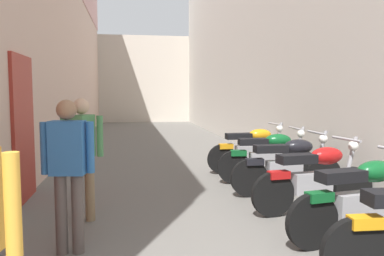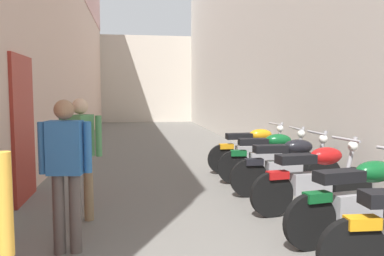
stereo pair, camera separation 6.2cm
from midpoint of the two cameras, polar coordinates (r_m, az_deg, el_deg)
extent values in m
plane|color=#66635E|center=(9.41, -3.79, -4.85)|extent=(37.35, 37.35, 0.00)
cube|color=#9E2D23|center=(6.37, -23.85, -0.08)|extent=(0.06, 1.10, 2.20)
cube|color=beige|center=(11.92, 8.59, 13.63)|extent=(0.40, 21.35, 6.80)
cube|color=beige|center=(22.93, -7.20, 7.07)|extent=(8.03, 2.00, 4.82)
cylinder|color=black|center=(3.67, 22.42, -16.57)|extent=(0.60, 0.11, 0.60)
cube|color=orange|center=(3.62, 23.70, -12.54)|extent=(0.29, 0.15, 0.10)
cylinder|color=black|center=(4.32, 16.85, -13.06)|extent=(0.61, 0.17, 0.60)
cube|color=#9E9EA3|center=(4.63, 22.81, -10.45)|extent=(0.58, 0.29, 0.28)
ellipsoid|color=#0F5123|center=(4.70, 25.08, -5.80)|extent=(0.51, 0.33, 0.24)
cube|color=black|center=(4.41, 20.70, -6.62)|extent=(0.55, 0.30, 0.12)
cube|color=#0F5123|center=(4.29, 17.82, -9.58)|extent=(0.30, 0.18, 0.10)
cylinder|color=black|center=(5.96, 22.30, -8.17)|extent=(0.61, 0.15, 0.60)
cylinder|color=black|center=(5.28, 11.48, -9.56)|extent=(0.61, 0.15, 0.60)
cube|color=#9E9EA3|center=(5.54, 16.82, -7.72)|extent=(0.58, 0.27, 0.28)
ellipsoid|color=#AD1414|center=(5.60, 18.89, -3.89)|extent=(0.51, 0.32, 0.24)
cube|color=black|center=(5.35, 14.84, -4.40)|extent=(0.54, 0.28, 0.12)
cylinder|color=#9E9EA3|center=(5.84, 21.88, -4.91)|extent=(0.25, 0.09, 0.77)
cylinder|color=#9E9EA3|center=(5.75, 21.44, -1.52)|extent=(0.10, 0.58, 0.04)
sphere|color=silver|center=(5.84, 22.35, -2.45)|extent=(0.14, 0.14, 0.14)
cube|color=#AD1414|center=(5.26, 12.30, -6.73)|extent=(0.29, 0.17, 0.10)
cylinder|color=black|center=(6.67, 18.51, -6.64)|extent=(0.60, 0.08, 0.60)
cylinder|color=black|center=(6.20, 8.13, -7.32)|extent=(0.60, 0.08, 0.60)
cube|color=#9E9EA3|center=(6.37, 13.12, -5.97)|extent=(0.56, 0.20, 0.28)
ellipsoid|color=black|center=(6.40, 15.09, -2.69)|extent=(0.48, 0.26, 0.24)
cube|color=black|center=(6.23, 11.22, -3.00)|extent=(0.52, 0.22, 0.12)
cylinder|color=#9E9EA3|center=(6.58, 18.05, -3.69)|extent=(0.25, 0.06, 0.77)
cylinder|color=#9E9EA3|center=(6.50, 17.59, -0.67)|extent=(0.04, 0.58, 0.04)
sphere|color=silver|center=(6.57, 18.50, -1.52)|extent=(0.14, 0.14, 0.14)
cube|color=black|center=(6.17, 8.88, -4.92)|extent=(0.28, 0.14, 0.10)
cylinder|color=black|center=(7.38, 15.54, -5.43)|extent=(0.60, 0.13, 0.60)
cylinder|color=black|center=(7.05, 5.92, -5.77)|extent=(0.60, 0.13, 0.60)
cube|color=#9E9EA3|center=(7.16, 10.47, -4.69)|extent=(0.57, 0.24, 0.28)
ellipsoid|color=#0F5123|center=(7.17, 12.29, -1.80)|extent=(0.50, 0.30, 0.24)
cube|color=black|center=(7.05, 8.71, -2.02)|extent=(0.54, 0.26, 0.12)
cylinder|color=#9E9EA3|center=(7.30, 15.09, -2.76)|extent=(0.25, 0.08, 0.77)
cylinder|color=#9E9EA3|center=(7.24, 14.63, -0.02)|extent=(0.08, 0.58, 0.04)
sphere|color=silver|center=(7.29, 15.50, -0.80)|extent=(0.14, 0.14, 0.14)
cube|color=#0F5123|center=(7.02, 6.58, -3.67)|extent=(0.29, 0.16, 0.10)
cylinder|color=black|center=(8.30, 12.58, -4.20)|extent=(0.60, 0.10, 0.60)
cylinder|color=black|center=(7.89, 4.22, -4.58)|extent=(0.60, 0.10, 0.60)
cube|color=#9E9EA3|center=(8.04, 8.18, -3.57)|extent=(0.57, 0.22, 0.28)
ellipsoid|color=orange|center=(8.07, 9.76, -0.98)|extent=(0.49, 0.27, 0.24)
cube|color=black|center=(7.92, 6.65, -1.20)|extent=(0.53, 0.24, 0.12)
cylinder|color=#9E9EA3|center=(8.23, 12.19, -1.82)|extent=(0.25, 0.07, 0.77)
cylinder|color=#9E9EA3|center=(8.17, 11.78, 0.60)|extent=(0.05, 0.58, 0.04)
sphere|color=silver|center=(8.22, 12.54, -0.08)|extent=(0.14, 0.14, 0.14)
cube|color=orange|center=(7.87, 4.79, -2.70)|extent=(0.28, 0.15, 0.10)
cylinder|color=gold|center=(2.13, -25.64, -10.13)|extent=(0.08, 0.08, 0.52)
cylinder|color=#564C47|center=(4.23, -19.07, -11.94)|extent=(0.12, 0.12, 0.82)
cylinder|color=#564C47|center=(4.21, -16.88, -11.97)|extent=(0.12, 0.12, 0.82)
cube|color=#2D66A5|center=(4.07, -18.25, -2.77)|extent=(0.37, 0.25, 0.54)
sphere|color=#997051|center=(4.04, -18.40, 2.57)|extent=(0.20, 0.20, 0.20)
cylinder|color=#2D66A5|center=(4.11, -21.28, -2.79)|extent=(0.08, 0.08, 0.52)
cylinder|color=#2D66A5|center=(4.05, -15.16, -2.75)|extent=(0.08, 0.08, 0.52)
cylinder|color=#8C7251|center=(5.20, -16.90, -8.67)|extent=(0.12, 0.12, 0.82)
cylinder|color=#8C7251|center=(5.19, -15.13, -8.67)|extent=(0.12, 0.12, 0.82)
cube|color=#4C8C51|center=(5.08, -16.21, -1.19)|extent=(0.31, 0.39, 0.54)
sphere|color=#DBB28E|center=(5.05, -16.32, 3.09)|extent=(0.20, 0.20, 0.20)
cylinder|color=#4C8C51|center=(5.11, -18.66, -1.22)|extent=(0.08, 0.08, 0.52)
cylinder|color=#4C8C51|center=(5.06, -13.73, -1.16)|extent=(0.08, 0.08, 0.52)
camera|label=1|loc=(0.03, -90.25, -0.02)|focal=36.25mm
camera|label=2|loc=(0.03, 89.75, 0.02)|focal=36.25mm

